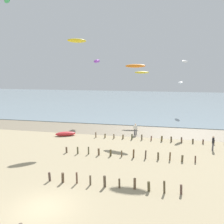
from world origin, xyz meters
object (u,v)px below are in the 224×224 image
person_nearest_camera (135,129)px  kite_aloft_2 (180,83)px  kite_aloft_0 (77,41)px  kite_aloft_4 (142,72)px  kite_aloft_7 (97,61)px  kite_aloft_10 (7,0)px  person_by_waterline (213,143)px  grounded_kite (65,134)px  kite_aloft_6 (135,66)px  kite_aloft_3 (185,61)px

person_nearest_camera → kite_aloft_2: (6.99, 18.35, 5.78)m
kite_aloft_0 → kite_aloft_2: 25.26m
kite_aloft_4 → kite_aloft_7: size_ratio=0.72×
kite_aloft_4 → kite_aloft_10: size_ratio=1.03×
person_by_waterline → grounded_kite: person_by_waterline is taller
grounded_kite → person_nearest_camera: bearing=168.3°
kite_aloft_7 → kite_aloft_6: bearing=28.2°
kite_aloft_0 → kite_aloft_3: bearing=169.4°
kite_aloft_6 → kite_aloft_7: (-8.05, 8.40, 1.05)m
person_by_waterline → grounded_kite: 19.27m
person_by_waterline → kite_aloft_2: kite_aloft_2 is taller
person_nearest_camera → kite_aloft_3: kite_aloft_3 is taller
grounded_kite → kite_aloft_4: size_ratio=1.09×
kite_aloft_0 → kite_aloft_4: kite_aloft_0 is taller
kite_aloft_0 → kite_aloft_4: bearing=-162.3°
kite_aloft_6 → kite_aloft_10: 19.76m
kite_aloft_0 → kite_aloft_10: bearing=-31.1°
grounded_kite → kite_aloft_7: kite_aloft_7 is taller
kite_aloft_2 → kite_aloft_6: size_ratio=0.88×
kite_aloft_4 → kite_aloft_6: 9.59m
kite_aloft_0 → kite_aloft_10: (-9.51, -1.21, 5.44)m
person_nearest_camera → grounded_kite: person_nearest_camera is taller
grounded_kite → kite_aloft_2: size_ratio=1.01×
person_nearest_camera → person_by_waterline: same height
kite_aloft_0 → kite_aloft_4: size_ratio=1.05×
person_by_waterline → kite_aloft_0: bearing=167.4°
kite_aloft_3 → kite_aloft_10: bearing=-43.7°
grounded_kite → kite_aloft_7: (1.23, 12.16, 10.52)m
kite_aloft_10 → kite_aloft_0: bearing=-118.7°
kite_aloft_2 → kite_aloft_4: bearing=130.2°
person_nearest_camera → kite_aloft_2: kite_aloft_2 is taller
person_nearest_camera → kite_aloft_3: (6.82, 7.11, 9.63)m
kite_aloft_3 → kite_aloft_7: kite_aloft_7 is taller
person_nearest_camera → person_by_waterline: bearing=-26.6°
grounded_kite → kite_aloft_10: size_ratio=1.12×
person_nearest_camera → kite_aloft_0: (-8.17, -0.80, 12.22)m
person_nearest_camera → grounded_kite: (-9.62, -2.36, -0.64)m
kite_aloft_3 → grounded_kite: bearing=-34.2°
kite_aloft_4 → kite_aloft_10: 23.81m
kite_aloft_3 → kite_aloft_6: (-7.16, -5.70, -0.80)m
kite_aloft_3 → kite_aloft_7: bearing=-74.2°
kite_aloft_3 → kite_aloft_4: size_ratio=0.76×
person_by_waterline → kite_aloft_3: (-2.66, 11.86, 9.63)m
kite_aloft_2 → kite_aloft_3: size_ratio=1.43×
kite_aloft_3 → kite_aloft_4: (-7.09, 3.84, -1.75)m
kite_aloft_2 → kite_aloft_10: kite_aloft_10 is taller
kite_aloft_4 → grounded_kite: bearing=47.9°
kite_aloft_0 → kite_aloft_6: kite_aloft_0 is taller
person_nearest_camera → kite_aloft_7: bearing=130.5°
person_by_waterline → kite_aloft_0: (-17.65, 3.95, 12.22)m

